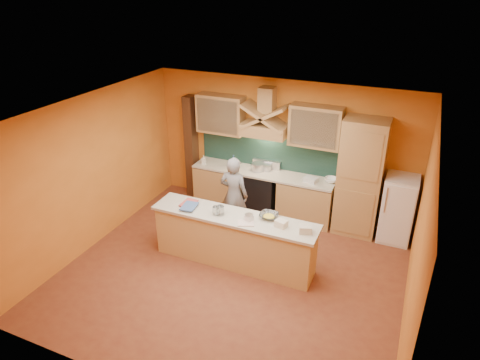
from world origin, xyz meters
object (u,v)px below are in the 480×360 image
at_px(mixing_bowl, 269,216).
at_px(stove, 262,192).
at_px(kitchen_scale, 249,218).
at_px(fridge, 398,209).
at_px(person, 234,195).

bearing_deg(mixing_bowl, stove, 113.70).
bearing_deg(kitchen_scale, stove, 125.94).
distance_m(stove, fridge, 2.71).
xyz_separation_m(stove, fridge, (2.70, 0.00, 0.20)).
distance_m(stove, kitchen_scale, 2.08).
xyz_separation_m(person, kitchen_scale, (0.73, -1.02, 0.22)).
bearing_deg(mixing_bowl, kitchen_scale, -141.90).
distance_m(kitchen_scale, mixing_bowl, 0.34).
relative_size(fridge, kitchen_scale, 11.02).
distance_m(fridge, person, 3.08).
relative_size(fridge, mixing_bowl, 4.16).
bearing_deg(kitchen_scale, fridge, 63.17).
bearing_deg(fridge, person, -162.47).
xyz_separation_m(stove, kitchen_scale, (0.49, -1.95, 0.54)).
relative_size(fridge, person, 0.84).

